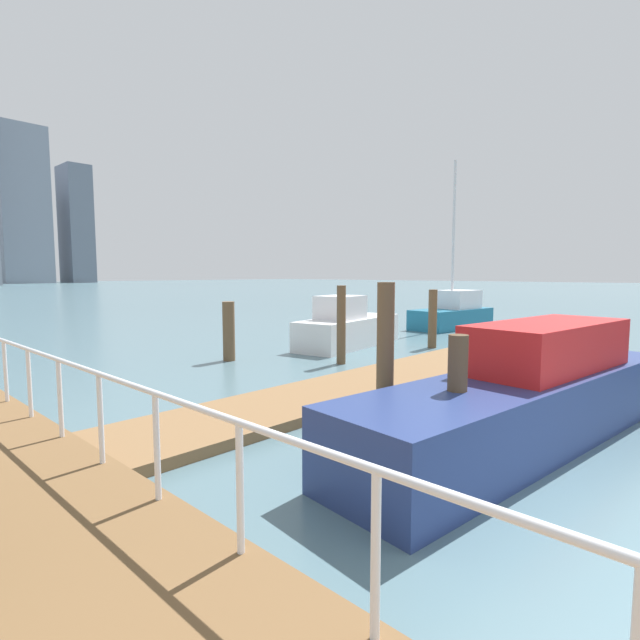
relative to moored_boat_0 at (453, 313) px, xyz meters
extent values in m
plane|color=slate|center=(-15.50, 8.39, -0.72)|extent=(300.00, 300.00, 0.00)
cube|color=olive|center=(-11.60, -4.40, -0.63)|extent=(14.79, 2.00, 0.18)
cylinder|color=white|center=(-18.65, -9.43, 0.21)|extent=(0.06, 0.06, 1.05)
cylinder|color=white|center=(-18.65, -8.12, 0.21)|extent=(0.06, 0.06, 1.05)
cylinder|color=white|center=(-18.65, -6.81, 0.21)|extent=(0.06, 0.06, 1.05)
cylinder|color=white|center=(-18.65, -5.50, 0.21)|extent=(0.06, 0.06, 1.05)
cylinder|color=white|center=(-18.65, -4.20, 0.21)|extent=(0.06, 0.06, 1.05)
cylinder|color=white|center=(-18.65, -2.89, 0.21)|extent=(0.06, 0.06, 1.05)
cylinder|color=white|center=(-18.65, -1.58, 0.21)|extent=(0.06, 0.06, 1.05)
cylinder|color=white|center=(-18.65, -2.89, 0.73)|extent=(0.06, 26.15, 0.06)
cylinder|color=brown|center=(-15.08, -6.92, 0.51)|extent=(0.26, 0.26, 2.46)
cylinder|color=brown|center=(-10.50, -2.10, 0.41)|extent=(0.26, 0.26, 2.25)
cylinder|color=brown|center=(-12.40, 0.66, 0.16)|extent=(0.36, 0.36, 1.76)
cylinder|color=brown|center=(-15.12, -8.10, 0.18)|extent=(0.26, 0.26, 1.80)
cylinder|color=brown|center=(-6.03, -2.42, 0.30)|extent=(0.30, 0.30, 2.03)
cube|color=#1E6B8C|center=(-0.13, 0.01, -0.26)|extent=(4.62, 2.19, 0.92)
cube|color=white|center=(0.39, -0.04, 0.64)|extent=(2.04, 1.60, 0.87)
cylinder|color=silver|center=(-0.13, 0.01, 3.62)|extent=(0.12, 0.12, 6.83)
cube|color=navy|center=(-13.43, -8.37, -0.19)|extent=(7.55, 2.44, 1.06)
cube|color=red|center=(-12.76, -8.44, 0.72)|extent=(3.35, 1.65, 0.75)
cube|color=white|center=(-7.69, -0.03, -0.21)|extent=(5.13, 2.42, 1.01)
cube|color=white|center=(-8.29, -0.13, 0.70)|extent=(1.76, 1.52, 0.81)
cube|color=gray|center=(18.64, 135.82, 19.59)|extent=(11.90, 13.12, 40.62)
cube|color=slate|center=(32.71, 136.11, 15.76)|extent=(6.60, 10.36, 32.96)
camera|label=1|loc=(-20.83, -11.04, 1.87)|focal=27.05mm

